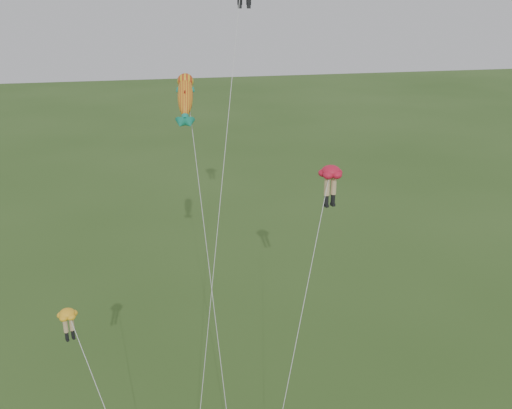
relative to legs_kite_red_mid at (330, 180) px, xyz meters
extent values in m
cube|color=black|center=(-3.75, 5.06, 8.57)|extent=(0.25, 0.38, 0.18)
cube|color=black|center=(-3.27, 4.99, 8.57)|extent=(0.25, 0.38, 0.18)
cylinder|color=silver|center=(-5.76, 0.74, -1.15)|extent=(4.54, 8.61, 24.71)
ellipsoid|color=red|center=(0.10, 0.13, 0.44)|extent=(1.60, 1.60, 0.67)
cylinder|color=tan|center=(-0.10, 0.08, -0.35)|extent=(0.30, 0.30, 1.02)
cylinder|color=black|center=(-0.10, 0.08, -1.12)|extent=(0.23, 0.23, 0.51)
cube|color=black|center=(-0.10, 0.08, -1.45)|extent=(0.23, 0.33, 0.15)
cylinder|color=tan|center=(0.30, 0.17, -0.35)|extent=(0.30, 0.30, 1.02)
cylinder|color=black|center=(0.30, 0.17, -1.12)|extent=(0.23, 0.23, 0.51)
cube|color=black|center=(0.30, 0.17, -1.45)|extent=(0.23, 0.33, 0.15)
cylinder|color=silver|center=(-2.42, -3.21, -6.37)|extent=(5.08, 6.71, 14.28)
ellipsoid|color=yellow|center=(-13.59, -2.44, -4.85)|extent=(1.28, 1.28, 0.48)
cylinder|color=tan|center=(-13.72, -2.50, -5.42)|extent=(0.21, 0.21, 0.74)
cylinder|color=black|center=(-13.72, -2.50, -5.97)|extent=(0.17, 0.17, 0.37)
cube|color=black|center=(-13.72, -2.50, -6.21)|extent=(0.20, 0.25, 0.11)
cylinder|color=tan|center=(-13.45, -2.38, -5.42)|extent=(0.21, 0.21, 0.74)
cylinder|color=black|center=(-13.45, -2.38, -5.97)|extent=(0.17, 0.17, 0.37)
cube|color=black|center=(-13.45, -2.38, -6.21)|extent=(0.20, 0.25, 0.11)
ellipsoid|color=yellow|center=(-7.12, 2.92, 4.28)|extent=(1.29, 2.71, 2.56)
sphere|color=yellow|center=(-7.12, 2.92, 4.28)|extent=(1.09, 1.40, 1.27)
cone|color=#14876C|center=(-7.12, 2.92, 4.28)|extent=(0.88, 1.29, 1.21)
cone|color=#14876C|center=(-7.12, 2.92, 4.28)|extent=(0.88, 1.29, 1.21)
cone|color=#14876C|center=(-7.12, 2.92, 4.28)|extent=(0.50, 0.72, 0.67)
cone|color=#14876C|center=(-7.12, 2.92, 4.28)|extent=(0.50, 0.72, 0.67)
cone|color=#AC2312|center=(-7.12, 2.92, 4.28)|extent=(0.54, 0.72, 0.67)
cylinder|color=silver|center=(-6.69, -1.12, -4.61)|extent=(0.89, 8.10, 17.79)
camera|label=1|loc=(-10.07, -27.07, 9.07)|focal=40.00mm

